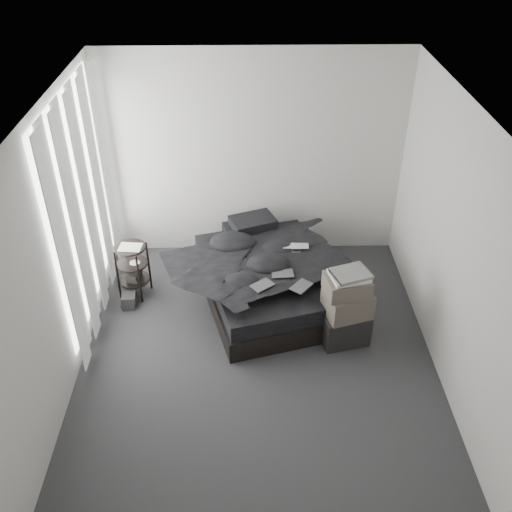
{
  "coord_description": "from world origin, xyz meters",
  "views": [
    {
      "loc": [
        -0.1,
        -4.2,
        4.21
      ],
      "look_at": [
        0.0,
        0.8,
        0.75
      ],
      "focal_mm": 40.0,
      "sensor_mm": 36.0,
      "label": 1
    }
  ],
  "objects_px": {
    "bed": "(268,289)",
    "side_stand": "(133,271)",
    "box_lower": "(343,326)",
    "laptop": "(296,244)"
  },
  "relations": [
    {
      "from": "bed",
      "to": "side_stand",
      "type": "relative_size",
      "value": 2.81
    },
    {
      "from": "side_stand",
      "to": "bed",
      "type": "bearing_deg",
      "value": -4.42
    },
    {
      "from": "laptop",
      "to": "box_lower",
      "type": "height_order",
      "value": "laptop"
    },
    {
      "from": "laptop",
      "to": "box_lower",
      "type": "distance_m",
      "value": 1.08
    },
    {
      "from": "laptop",
      "to": "side_stand",
      "type": "relative_size",
      "value": 0.45
    },
    {
      "from": "side_stand",
      "to": "box_lower",
      "type": "bearing_deg",
      "value": -19.64
    },
    {
      "from": "bed",
      "to": "side_stand",
      "type": "height_order",
      "value": "side_stand"
    },
    {
      "from": "side_stand",
      "to": "box_lower",
      "type": "xyz_separation_m",
      "value": [
        2.33,
        -0.83,
        -0.15
      ]
    },
    {
      "from": "laptop",
      "to": "side_stand",
      "type": "bearing_deg",
      "value": -176.92
    },
    {
      "from": "laptop",
      "to": "side_stand",
      "type": "distance_m",
      "value": 1.9
    }
  ]
}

